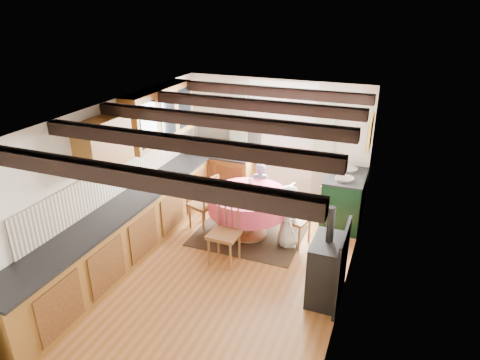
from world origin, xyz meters
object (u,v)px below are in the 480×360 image
at_px(cup, 251,181).
at_px(child_right, 289,216).
at_px(chair_right, 296,217).
at_px(cast_iron_stove, 328,254).
at_px(dining_table, 248,215).
at_px(child_far, 260,191).
at_px(chair_left, 203,202).
at_px(chair_near, 224,232).
at_px(aga_range, 344,199).

bearing_deg(cup, child_right, -27.88).
height_order(chair_right, cast_iron_stove, cast_iron_stove).
bearing_deg(dining_table, cup, 105.16).
bearing_deg(cast_iron_stove, child_far, 130.08).
xyz_separation_m(chair_right, cast_iron_stove, (0.72, -1.22, 0.20)).
xyz_separation_m(dining_table, chair_right, (0.81, 0.06, 0.09)).
bearing_deg(dining_table, chair_left, -177.86).
bearing_deg(chair_left, chair_right, 112.72).
bearing_deg(chair_left, dining_table, 111.77).
distance_m(chair_near, chair_left, 1.12).
bearing_deg(child_far, chair_right, 131.20).
relative_size(chair_left, cast_iron_stove, 0.73).
distance_m(chair_right, cast_iron_stove, 1.43).
relative_size(child_right, cup, 11.03).
height_order(aga_range, child_right, child_right).
distance_m(child_far, cup, 0.45).
height_order(chair_left, chair_right, chair_left).
xyz_separation_m(chair_near, cup, (-0.03, 1.26, 0.34)).
relative_size(chair_right, cup, 10.28).
relative_size(dining_table, cup, 13.90).
distance_m(cast_iron_stove, child_right, 1.41).
bearing_deg(chair_near, child_right, 48.57).
bearing_deg(cast_iron_stove, chair_near, 169.40).
bearing_deg(cup, chair_left, -149.39).
relative_size(chair_near, child_far, 0.96).
relative_size(dining_table, chair_left, 1.32).
distance_m(chair_right, child_far, 1.07).
bearing_deg(chair_near, child_far, 90.51).
height_order(aga_range, cup, aga_range).
distance_m(child_right, cup, 0.97).
height_order(cast_iron_stove, child_far, cast_iron_stove).
xyz_separation_m(chair_near, child_far, (0.04, 1.57, 0.02)).
relative_size(dining_table, aga_range, 1.30).
relative_size(aga_range, child_far, 0.95).
bearing_deg(cast_iron_stove, aga_range, 92.82).
bearing_deg(child_far, chair_left, 31.70).
relative_size(chair_left, chair_right, 1.02).
distance_m(chair_left, chair_right, 1.64).
distance_m(cast_iron_stove, cup, 2.27).
bearing_deg(chair_near, cast_iron_stove, -8.69).
relative_size(chair_right, aga_range, 0.96).
height_order(chair_near, child_far, child_far).
bearing_deg(cup, chair_near, -88.68).
distance_m(aga_range, child_right, 1.32).
bearing_deg(chair_right, dining_table, 109.20).
xyz_separation_m(dining_table, child_far, (-0.04, 0.71, 0.14)).
distance_m(chair_right, aga_range, 1.18).
xyz_separation_m(dining_table, chair_left, (-0.83, -0.03, 0.10)).
bearing_deg(child_right, chair_left, 71.25).
relative_size(aga_range, cup, 10.67).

